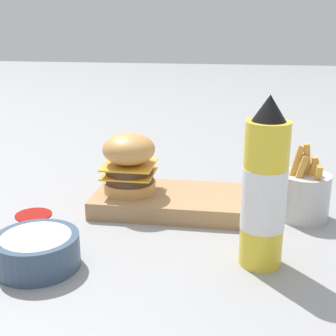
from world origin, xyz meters
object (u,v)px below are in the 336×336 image
Objects in this scene: ketchup_bottle at (264,191)px; serving_board at (168,201)px; side_bowl at (37,250)px; spoon at (140,170)px; fries_basket at (304,194)px; burger at (129,163)px.

serving_board is at bearing -48.01° from ketchup_bottle.
spoon is at bearing -97.19° from side_bowl.
spoon is at bearing -64.36° from serving_board.
fries_basket is at bearing 179.17° from serving_board.
serving_board is 1.74× the size of spoon.
serving_board is 1.10× the size of ketchup_bottle.
fries_basket is 0.48m from side_bowl.
burger is at bearing -27.20° from spoon.
spoon is at bearing -83.31° from burger.
side_bowl is at bearing -41.08° from spoon.
spoon is at bearing -55.77° from ketchup_bottle.
burger is 0.27m from side_bowl.
burger reaches higher than side_bowl.
ketchup_bottle is (-0.24, 0.18, 0.02)m from burger.
serving_board is 0.23m from spoon.
fries_basket is at bearing 25.25° from spoon.
fries_basket reaches higher than side_bowl.
burger is 0.80× the size of fries_basket.
serving_board is at bearing -122.04° from side_bowl.
ketchup_bottle reaches higher than spoon.
side_bowl is (0.32, 0.06, -0.09)m from ketchup_bottle.
burger is at bearing 2.33° from serving_board.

